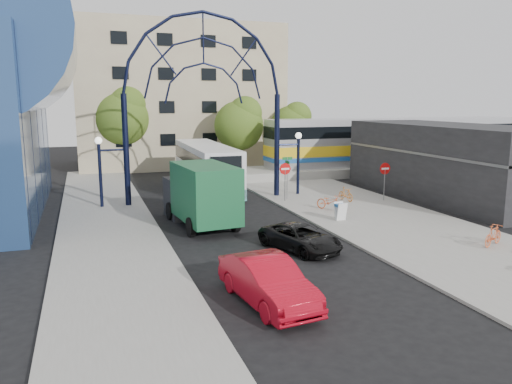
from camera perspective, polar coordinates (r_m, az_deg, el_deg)
name	(u,v)px	position (r m, az deg, el deg)	size (l,w,h in m)	color
ground	(288,267)	(20.25, 3.67, -8.54)	(120.00, 120.00, 0.00)	black
sidewalk_east	(399,226)	(27.38, 16.00, -3.76)	(8.00, 56.00, 0.12)	gray
plaza_west	(111,241)	(24.54, -16.22, -5.40)	(5.00, 50.00, 0.12)	gray
gateway_arch	(204,69)	(32.57, -5.99, 13.84)	(13.64, 0.44, 12.10)	black
stop_sign	(285,172)	(32.40, 3.35, 2.26)	(0.80, 0.07, 2.50)	slate
do_not_enter_sign	(385,172)	(33.56, 14.52, 2.19)	(0.76, 0.07, 2.48)	slate
street_name_sign	(287,169)	(33.09, 3.60, 2.66)	(0.70, 0.70, 2.80)	slate
sandwich_board	(340,209)	(27.61, 9.63, -1.93)	(0.55, 0.61, 0.99)	white
commercial_block_east	(448,161)	(36.49, 21.13, 3.29)	(6.00, 16.00, 5.00)	black
apartment_block	(177,97)	(53.46, -9.06, 10.72)	(20.00, 12.10, 14.00)	tan
train_platform	(394,168)	(48.62, 15.51, 2.72)	(32.00, 5.00, 0.80)	gray
train_car	(395,141)	(48.37, 15.65, 5.65)	(25.10, 3.05, 4.20)	#B7B7BC
tree_north_a	(240,123)	(45.68, -1.79, 7.92)	(4.48, 4.48, 7.00)	#382314
tree_north_b	(123,115)	(47.72, -14.95, 8.47)	(5.12, 5.12, 8.00)	#382314
tree_north_c	(293,124)	(49.65, 4.20, 7.71)	(4.16, 4.16, 6.50)	#382314
city_bus	(206,166)	(37.34, -5.72, 2.94)	(3.17, 12.37, 3.37)	silver
green_truck	(200,194)	(26.61, -6.42, -0.26)	(3.03, 6.83, 3.35)	black
black_suv	(300,238)	(22.29, 5.09, -5.23)	(1.91, 4.14, 1.15)	black
red_sedan	(268,281)	(16.51, 1.33, -10.15)	(1.63, 4.66, 1.54)	#AB0A1A
bike_near_a	(330,202)	(30.12, 8.46, -1.14)	(0.64, 1.84, 0.97)	orange
bike_near_b	(346,194)	(33.08, 10.22, -0.23)	(0.42, 1.48, 0.89)	orange
bike_far_b	(493,235)	(24.89, 25.49, -4.49)	(0.46, 1.62, 0.97)	#CF5429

